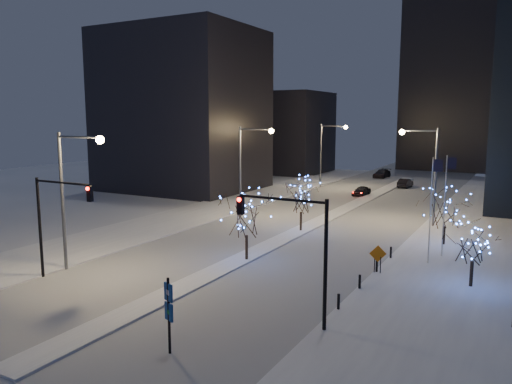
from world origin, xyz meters
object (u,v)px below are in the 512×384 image
Objects in this scene: construction_sign at (378,256)px; wayfinding_sign at (169,308)px; street_lamp_w_mid at (248,158)px; traffic_signal_east at (298,239)px; traffic_signal_west at (54,212)px; car_far at (382,174)px; holiday_tree_median_far at (301,196)px; car_mid at (405,183)px; car_near at (361,191)px; street_lamp_east at (427,163)px; holiday_tree_plaza_near at (473,243)px; street_lamp_w_far at (327,146)px; holiday_tree_median_near at (247,215)px; street_lamp_w_near at (72,182)px; holiday_tree_plaza_far at (445,209)px.

wayfinding_sign is at bearing -131.21° from construction_sign.
street_lamp_w_mid is 1.43× the size of traffic_signal_east.
traffic_signal_west is 3.51× the size of construction_sign.
holiday_tree_median_far reaches higher than car_far.
holiday_tree_median_far is at bearing 90.09° from car_mid.
construction_sign is (11.80, -34.52, 0.67)m from car_near.
street_lamp_east is 1.89× the size of holiday_tree_median_far.
street_lamp_w_mid is at bearing 149.28° from holiday_tree_plaza_near.
car_far is (-14.75, 39.23, -5.70)m from street_lamp_east.
holiday_tree_median_far reaches higher than holiday_tree_plaza_near.
street_lamp_w_mid is at bearing 135.61° from wayfinding_sign.
traffic_signal_east is (17.88, -51.00, -1.74)m from street_lamp_w_far.
street_lamp_w_mid is 2.69× the size of wayfinding_sign.
car_far is 2.59× the size of construction_sign.
holiday_tree_median_near is 11.23m from holiday_tree_median_far.
construction_sign reaches higher than car_mid.
traffic_signal_west is 1.75× the size of car_near.
construction_sign is at bearing -64.43° from street_lamp_w_far.
construction_sign is at bearing 8.88° from holiday_tree_median_near.
holiday_tree_median_near reaches higher than construction_sign.
traffic_signal_east is at bearing 77.52° from wayfinding_sign.
holiday_tree_median_far is at bearing -139.54° from street_lamp_east.
traffic_signal_west reaches higher than wayfinding_sign.
street_lamp_w_near is 1.00× the size of street_lamp_east.
traffic_signal_west reaches higher than holiday_tree_plaza_near.
holiday_tree_plaza_far is (21.58, 22.54, -1.48)m from traffic_signal_west.
construction_sign is at bearing 103.27° from car_mid.
street_lamp_w_far is 18.66m from car_far.
holiday_tree_plaza_near is at bearing 5.99° from holiday_tree_median_near.
holiday_tree_plaza_near is at bearing -57.68° from street_lamp_w_far.
traffic_signal_west is at bearing -177.57° from wayfinding_sign.
holiday_tree_plaza_near is at bearing 21.41° from street_lamp_w_near.
car_far is (-6.72, 11.26, 0.05)m from car_mid.
traffic_signal_west is (0.50, -52.00, -1.74)m from street_lamp_w_far.
holiday_tree_plaza_near reaches higher than wayfinding_sign.
wayfinding_sign is (-3.94, -5.75, -2.48)m from traffic_signal_east.
traffic_signal_west reaches higher than holiday_tree_plaza_far.
holiday_tree_median_far is at bearing 122.47° from wayfinding_sign.
traffic_signal_west is 22.41m from construction_sign.
street_lamp_east reaches higher than holiday_tree_median_near.
traffic_signal_west reaches higher than construction_sign.
traffic_signal_west is at bearing -89.45° from street_lamp_w_far.
car_far is at bearing 110.87° from holiday_tree_plaza_far.
street_lamp_w_near and street_lamp_w_far have the same top height.
holiday_tree_median_near is at bearing -115.91° from street_lamp_east.
street_lamp_east reaches higher than car_mid.
car_far is at bearing 101.28° from traffic_signal_east.
traffic_signal_west is 1.00× the size of traffic_signal_east.
street_lamp_w_mid is 33.37m from car_mid.
street_lamp_east is 2.30× the size of holiday_tree_plaza_near.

